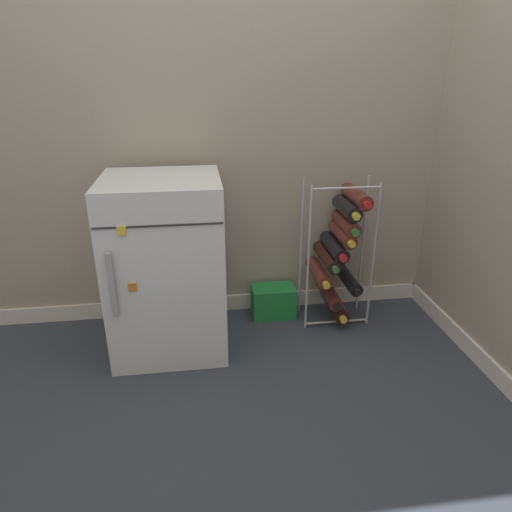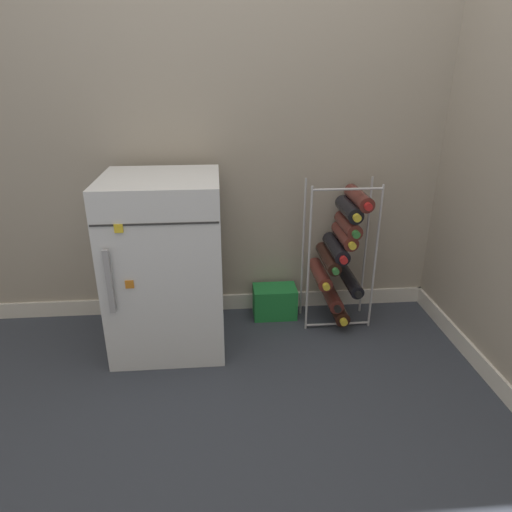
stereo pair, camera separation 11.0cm
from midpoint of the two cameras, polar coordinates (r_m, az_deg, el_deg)
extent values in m
plane|color=#333842|center=(2.19, 2.44, -14.29)|extent=(14.00, 14.00, 0.00)
cube|color=#9E9384|center=(2.39, 0.92, 21.18)|extent=(7.01, 0.06, 2.50)
cube|color=silver|center=(2.67, 0.84, -5.65)|extent=(7.01, 0.01, 0.09)
cube|color=silver|center=(2.23, -9.79, -1.05)|extent=(0.53, 0.49, 0.86)
cube|color=#2D2D2D|center=(1.89, -10.91, 3.91)|extent=(0.52, 0.00, 0.01)
cube|color=#9E9EA3|center=(2.00, -16.38, -3.15)|extent=(0.02, 0.02, 0.29)
cube|color=yellow|center=(1.92, -15.24, 3.32)|extent=(0.04, 0.01, 0.04)
cube|color=orange|center=(2.01, -14.02, -3.49)|extent=(0.04, 0.01, 0.04)
cylinder|color=#B2B2B7|center=(2.34, 7.96, -0.73)|extent=(0.01, 0.01, 0.79)
cylinder|color=#B2B2B7|center=(2.43, 15.96, -0.44)|extent=(0.01, 0.01, 0.79)
cylinder|color=#B2B2B7|center=(2.48, 7.16, 0.77)|extent=(0.01, 0.01, 0.79)
cylinder|color=#B2B2B7|center=(2.58, 14.74, 0.99)|extent=(0.01, 0.01, 0.79)
cylinder|color=#B2B2B7|center=(2.55, 11.35, -8.32)|extent=(0.35, 0.01, 0.01)
cylinder|color=#B2B2B7|center=(2.26, 12.81, 8.14)|extent=(0.35, 0.01, 0.01)
cylinder|color=black|center=(2.59, 11.19, -6.24)|extent=(0.08, 0.30, 0.08)
cylinder|color=gold|center=(2.45, 12.19, -8.06)|extent=(0.04, 0.02, 0.04)
cylinder|color=#56231E|center=(2.55, 10.59, -4.92)|extent=(0.08, 0.27, 0.08)
cylinder|color=black|center=(2.42, 11.47, -6.52)|extent=(0.04, 0.02, 0.04)
cylinder|color=black|center=(2.54, 12.90, -3.08)|extent=(0.07, 0.29, 0.07)
cylinder|color=black|center=(2.40, 13.99, -4.72)|extent=(0.03, 0.02, 0.03)
cylinder|color=#56231E|center=(2.47, 9.27, -2.25)|extent=(0.08, 0.28, 0.08)
cylinder|color=gold|center=(2.34, 10.12, -3.81)|extent=(0.04, 0.02, 0.04)
cylinder|color=black|center=(2.44, 10.27, -0.30)|extent=(0.07, 0.31, 0.07)
cylinder|color=#2D7033|center=(2.30, 11.28, -1.91)|extent=(0.03, 0.02, 0.03)
cylinder|color=black|center=(2.43, 11.24, 0.94)|extent=(0.08, 0.29, 0.08)
cylinder|color=red|center=(2.30, 12.26, -0.51)|extent=(0.04, 0.02, 0.04)
cylinder|color=#56231E|center=(2.42, 12.30, 2.50)|extent=(0.08, 0.26, 0.08)
cylinder|color=gold|center=(2.29, 13.30, 1.25)|extent=(0.04, 0.02, 0.04)
cylinder|color=#56231E|center=(2.41, 12.73, 3.82)|extent=(0.08, 0.26, 0.08)
cylinder|color=#2D7033|center=(2.28, 13.77, 2.63)|extent=(0.04, 0.02, 0.04)
cylinder|color=black|center=(2.38, 12.86, 5.70)|extent=(0.08, 0.26, 0.08)
cylinder|color=gold|center=(2.25, 13.90, 4.63)|extent=(0.04, 0.02, 0.04)
cylinder|color=#56231E|center=(2.38, 14.04, 7.05)|extent=(0.08, 0.28, 0.08)
cylinder|color=red|center=(2.24, 15.25, 5.96)|extent=(0.04, 0.02, 0.04)
cube|color=#1E7F38|center=(2.58, 3.58, -5.72)|extent=(0.24, 0.15, 0.17)
camera|label=1|loc=(0.06, -88.62, 0.58)|focal=32.00mm
camera|label=2|loc=(0.06, 91.38, -0.58)|focal=32.00mm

